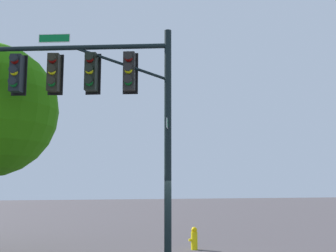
# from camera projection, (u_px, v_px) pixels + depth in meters

# --- Properties ---
(signal_pole_assembly) EXTENTS (5.94, 2.53, 6.81)m
(signal_pole_assembly) POSITION_uv_depth(u_px,v_px,m) (78.00, 87.00, 12.00)
(signal_pole_assembly) COLOR black
(signal_pole_assembly) RESTS_ON ground_plane
(fire_hydrant) EXTENTS (0.33, 0.24, 0.83)m
(fire_hydrant) POSITION_uv_depth(u_px,v_px,m) (194.00, 238.00, 15.63)
(fire_hydrant) COLOR yellow
(fire_hydrant) RESTS_ON ground_plane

